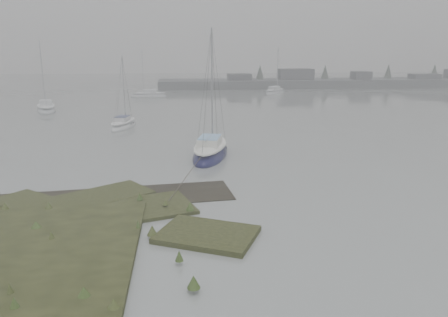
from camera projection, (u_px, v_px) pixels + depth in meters
ground at (184, 115)px, 45.59m from camera, size 160.00×160.00×0.00m
far_shoreline at (331, 82)px, 78.75m from camera, size 60.00×8.00×4.15m
sailboat_main at (210, 152)px, 28.30m from camera, size 3.41×6.48×8.72m
sailboat_white at (123, 125)px, 38.59m from camera, size 2.57×4.99×6.72m
sailboat_far_a at (46, 109)px, 48.27m from camera, size 3.61×6.14×8.23m
sailboat_far_b at (275, 92)px, 67.19m from camera, size 4.75×5.19×7.50m
sailboat_far_c at (149, 96)px, 62.34m from camera, size 5.11×1.80×7.16m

